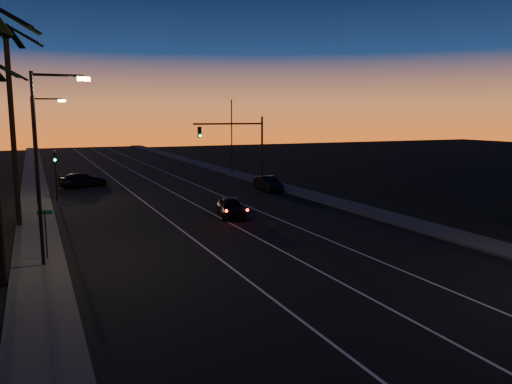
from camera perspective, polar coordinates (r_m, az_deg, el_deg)
name	(u,v)px	position (r m, az deg, el deg)	size (l,w,h in m)	color
road	(202,212)	(37.03, -6.18, -2.31)	(20.00, 170.00, 0.01)	black
sidewalk_left	(37,225)	(35.30, -23.78, -3.43)	(2.40, 170.00, 0.16)	#3B3B39
sidewalk_right	(331,201)	(41.77, 8.58, -1.00)	(2.40, 170.00, 0.16)	#3B3B39
lane_stripe_left	(162,215)	(36.24, -10.70, -2.63)	(0.12, 160.00, 0.01)	silver
lane_stripe_mid	(208,212)	(37.18, -5.45, -2.23)	(0.12, 160.00, 0.01)	silver
lane_stripe_right	(252,208)	(38.42, -0.50, -1.84)	(0.12, 160.00, 0.01)	silver
palm_far	(11,106)	(34.63, -26.22, 8.76)	(4.25, 4.16, 12.53)	black
streetlight_left_near	(44,154)	(24.67, -23.12, 4.01)	(2.55, 0.26, 9.00)	black
streetlight_left_far	(38,142)	(42.66, -23.61, 5.31)	(2.55, 0.26, 8.50)	black
street_sign	(46,229)	(26.17, -22.90, -3.87)	(0.70, 0.06, 2.60)	black
signal_mast	(240,140)	(48.25, -1.86, 6.00)	(7.10, 0.41, 7.00)	black
signal_post	(55,166)	(44.81, -21.96, 2.75)	(0.28, 0.37, 4.20)	black
far_pole_left	(33,140)	(59.66, -24.10, 5.50)	(0.14, 0.14, 9.00)	black
far_pole_right	(232,137)	(60.84, -2.79, 6.28)	(0.14, 0.14, 9.00)	black
lead_car	(231,207)	(35.00, -2.87, -1.74)	(2.52, 4.80, 1.39)	black
right_car	(268,184)	(47.12, 1.40, 0.96)	(1.65, 4.26, 1.38)	black
cross_car	(83,180)	(52.61, -19.20, 1.31)	(5.29, 3.54, 1.42)	black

